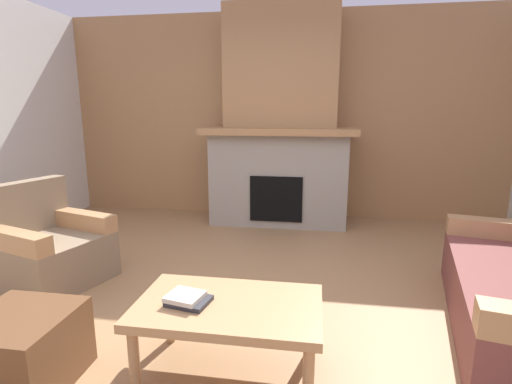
{
  "coord_description": "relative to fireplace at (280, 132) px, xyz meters",
  "views": [
    {
      "loc": [
        0.47,
        -2.31,
        1.45
      ],
      "look_at": [
        -0.05,
        0.96,
        0.74
      ],
      "focal_mm": 26.99,
      "sensor_mm": 36.0,
      "label": 1
    }
  ],
  "objects": [
    {
      "name": "coffee_table",
      "position": [
        0.03,
        -3.08,
        -0.79
      ],
      "size": [
        1.0,
        0.6,
        0.43
      ],
      "color": "tan",
      "rests_on": "ground"
    },
    {
      "name": "armchair",
      "position": [
        -1.76,
        -2.16,
        -0.87
      ],
      "size": [
        0.95,
        0.95,
        0.85
      ],
      "color": "#847056",
      "rests_on": "ground"
    },
    {
      "name": "wall_back_wood_panel",
      "position": [
        0.0,
        0.38,
        0.19
      ],
      "size": [
        6.0,
        0.12,
        2.7
      ],
      "primitive_type": "cube",
      "color": "#A87A4C",
      "rests_on": "ground"
    },
    {
      "name": "book_stack_near_edge",
      "position": [
        -0.19,
        -3.12,
        -0.71
      ],
      "size": [
        0.25,
        0.21,
        0.05
      ],
      "color": "#2D2D33",
      "rests_on": "coffee_table"
    },
    {
      "name": "ground",
      "position": [
        0.0,
        -2.62,
        -1.16
      ],
      "size": [
        9.0,
        9.0,
        0.0
      ],
      "primitive_type": "plane",
      "color": "#9E754C"
    },
    {
      "name": "ottoman",
      "position": [
        -1.04,
        -3.34,
        -0.96
      ],
      "size": [
        0.52,
        0.52,
        0.4
      ],
      "primitive_type": "cube",
      "color": "brown",
      "rests_on": "ground"
    },
    {
      "name": "fireplace",
      "position": [
        0.0,
        0.0,
        0.0
      ],
      "size": [
        1.9,
        0.82,
        2.7
      ],
      "color": "gray",
      "rests_on": "ground"
    }
  ]
}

